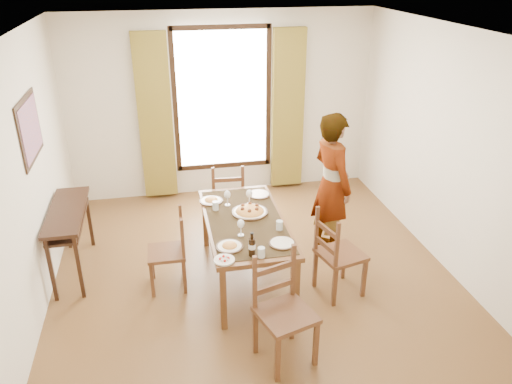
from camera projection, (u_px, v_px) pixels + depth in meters
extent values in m
plane|color=#4F3718|center=(256.00, 279.00, 5.71)|extent=(5.00, 5.00, 0.00)
cube|color=beige|center=(222.00, 106.00, 7.35)|extent=(4.50, 0.10, 2.70)
cube|color=beige|center=(341.00, 333.00, 2.92)|extent=(4.50, 0.10, 2.70)
cube|color=beige|center=(24.00, 189.00, 4.73)|extent=(0.10, 5.00, 2.70)
cube|color=beige|center=(454.00, 155.00, 5.54)|extent=(0.10, 5.00, 2.70)
cube|color=white|center=(256.00, 32.00, 4.54)|extent=(4.50, 5.00, 0.04)
cube|color=white|center=(222.00, 100.00, 7.28)|extent=(1.30, 0.04, 2.00)
cube|color=olive|center=(155.00, 118.00, 7.13)|extent=(0.48, 0.10, 2.40)
cube|color=olive|center=(288.00, 110.00, 7.48)|extent=(0.48, 0.10, 2.40)
cube|color=black|center=(30.00, 129.00, 5.09)|extent=(0.02, 0.86, 0.66)
cube|color=#DB5729|center=(31.00, 129.00, 5.09)|extent=(0.01, 0.76, 0.56)
cube|color=black|center=(66.00, 211.00, 5.54)|extent=(0.38, 1.20, 0.04)
cube|color=black|center=(68.00, 221.00, 5.59)|extent=(0.34, 1.10, 0.03)
cube|color=black|center=(51.00, 270.00, 5.20)|extent=(0.04, 0.04, 0.76)
cube|color=black|center=(66.00, 221.00, 6.17)|extent=(0.04, 0.04, 0.76)
cube|color=black|center=(79.00, 267.00, 5.25)|extent=(0.04, 0.04, 0.76)
cube|color=black|center=(89.00, 219.00, 6.22)|extent=(0.04, 0.04, 0.76)
cube|color=brown|center=(245.00, 222.00, 5.42)|extent=(0.85, 1.72, 0.05)
cube|color=black|center=(245.00, 220.00, 5.41)|extent=(0.78, 1.58, 0.01)
cube|color=brown|center=(223.00, 299.00, 4.81)|extent=(0.06, 0.06, 0.70)
cube|color=brown|center=(205.00, 221.00, 6.23)|extent=(0.06, 0.06, 0.70)
cube|color=brown|center=(296.00, 290.00, 4.94)|extent=(0.06, 0.06, 0.70)
cube|color=brown|center=(262.00, 216.00, 6.36)|extent=(0.06, 0.06, 0.70)
cube|color=#5B2E1E|center=(166.00, 252.00, 5.42)|extent=(0.41, 0.41, 0.04)
cube|color=#5B2E1E|center=(152.00, 262.00, 5.63)|extent=(0.04, 0.04, 0.43)
cube|color=#5B2E1E|center=(183.00, 259.00, 5.69)|extent=(0.04, 0.04, 0.43)
cube|color=#5B2E1E|center=(152.00, 280.00, 5.33)|extent=(0.04, 0.04, 0.43)
cube|color=#5B2E1E|center=(185.00, 276.00, 5.38)|extent=(0.04, 0.04, 0.43)
cube|color=#5B2E1E|center=(181.00, 224.00, 5.50)|extent=(0.03, 0.03, 0.48)
cube|color=#5B2E1E|center=(183.00, 240.00, 5.19)|extent=(0.03, 0.03, 0.48)
cube|color=#5B2E1E|center=(182.00, 239.00, 5.39)|extent=(0.03, 0.34, 0.05)
cube|color=#5B2E1E|center=(181.00, 226.00, 5.31)|extent=(0.03, 0.34, 0.05)
cube|color=#5B2E1E|center=(227.00, 197.00, 6.58)|extent=(0.46, 0.46, 0.04)
cube|color=#5B2E1E|center=(240.00, 206.00, 6.87)|extent=(0.04, 0.04, 0.46)
cube|color=#5B2E1E|center=(243.00, 218.00, 6.54)|extent=(0.04, 0.04, 0.46)
cube|color=#5B2E1E|center=(213.00, 208.00, 6.82)|extent=(0.04, 0.04, 0.46)
cube|color=#5B2E1E|center=(215.00, 220.00, 6.49)|extent=(0.04, 0.04, 0.46)
cube|color=#5B2E1E|center=(243.00, 185.00, 6.32)|extent=(0.04, 0.04, 0.52)
cube|color=#5B2E1E|center=(213.00, 187.00, 6.27)|extent=(0.04, 0.04, 0.52)
cube|color=#5B2E1E|center=(228.00, 193.00, 6.34)|extent=(0.37, 0.05, 0.05)
cube|color=#5B2E1E|center=(228.00, 180.00, 6.26)|extent=(0.37, 0.05, 0.05)
cube|color=#5B2E1E|center=(286.00, 315.00, 4.38)|extent=(0.58, 0.58, 0.04)
cube|color=#5B2E1E|center=(278.00, 359.00, 4.24)|extent=(0.04, 0.04, 0.49)
cube|color=#5B2E1E|center=(255.00, 331.00, 4.55)|extent=(0.04, 0.04, 0.49)
cube|color=#5B2E1E|center=(316.00, 343.00, 4.41)|extent=(0.04, 0.04, 0.49)
cube|color=#5B2E1E|center=(292.00, 317.00, 4.72)|extent=(0.04, 0.04, 0.49)
cube|color=#5B2E1E|center=(255.00, 283.00, 4.34)|extent=(0.04, 0.04, 0.55)
cube|color=#5B2E1E|center=(293.00, 271.00, 4.51)|extent=(0.04, 0.04, 0.55)
cube|color=#5B2E1E|center=(274.00, 287.00, 4.47)|extent=(0.39, 0.14, 0.05)
cube|color=#5B2E1E|center=(274.00, 269.00, 4.39)|extent=(0.39, 0.14, 0.05)
cube|color=#5B2E1E|center=(341.00, 254.00, 5.31)|extent=(0.54, 0.54, 0.04)
cube|color=#5B2E1E|center=(364.00, 277.00, 5.33)|extent=(0.04, 0.04, 0.47)
cube|color=#5B2E1E|center=(335.00, 287.00, 5.18)|extent=(0.04, 0.04, 0.47)
cube|color=#5B2E1E|center=(343.00, 260.00, 5.64)|extent=(0.04, 0.04, 0.47)
cube|color=#5B2E1E|center=(315.00, 268.00, 5.49)|extent=(0.04, 0.04, 0.47)
cube|color=#5B2E1E|center=(337.00, 246.00, 4.96)|extent=(0.04, 0.04, 0.53)
cube|color=#5B2E1E|center=(317.00, 229.00, 5.27)|extent=(0.04, 0.04, 0.53)
cube|color=#5B2E1E|center=(326.00, 246.00, 5.16)|extent=(0.12, 0.37, 0.05)
cube|color=#5B2E1E|center=(327.00, 230.00, 5.08)|extent=(0.12, 0.37, 0.05)
imported|color=#95999D|center=(332.00, 185.00, 5.93)|extent=(0.85, 0.74, 1.77)
cylinder|color=silver|center=(279.00, 225.00, 5.20)|extent=(0.07, 0.07, 0.10)
cylinder|color=silver|center=(216.00, 206.00, 5.60)|extent=(0.07, 0.07, 0.10)
cylinder|color=silver|center=(261.00, 252.00, 4.72)|extent=(0.07, 0.07, 0.10)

